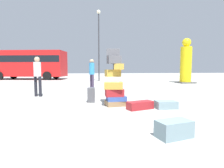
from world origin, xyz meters
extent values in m
plane|color=#9E9E99|center=(0.00, 0.00, 0.00)|extent=(80.00, 80.00, 0.00)
cube|color=olive|center=(-0.06, 0.44, 0.08)|extent=(0.73, 0.57, 0.17)
cube|color=#334F99|center=(-0.06, 0.42, 0.24)|extent=(0.64, 0.47, 0.15)
cube|color=maroon|center=(-0.13, 0.41, 0.43)|extent=(0.58, 0.42, 0.24)
cube|color=#B28C33|center=(-0.16, 0.38, 0.66)|extent=(0.63, 0.49, 0.22)
cube|color=beige|center=(-0.18, 0.48, 0.86)|extent=(0.51, 0.40, 0.17)
cube|color=#B28C33|center=(-0.16, 0.55, 1.05)|extent=(0.51, 0.39, 0.23)
cube|color=#B28C33|center=(0.01, 0.35, 1.26)|extent=(0.35, 0.27, 0.19)
cube|color=#4C4C51|center=(-0.14, 0.40, 1.48)|extent=(0.45, 0.35, 0.24)
cube|color=#4C4C51|center=(-0.13, 0.64, 1.72)|extent=(0.46, 0.36, 0.24)
cube|color=#4C4C51|center=(-0.85, 1.15, 0.26)|extent=(0.27, 0.32, 0.52)
cube|color=gray|center=(0.52, -2.30, 0.15)|extent=(0.67, 0.47, 0.30)
cube|color=gray|center=(1.37, -0.16, 0.11)|extent=(0.62, 0.43, 0.23)
cube|color=maroon|center=(0.56, -0.16, 0.12)|extent=(0.84, 0.54, 0.23)
cylinder|color=black|center=(0.44, 3.61, 0.43)|extent=(0.12, 0.12, 0.85)
cylinder|color=black|center=(0.41, 3.39, 0.43)|extent=(0.12, 0.12, 0.85)
cylinder|color=#26262D|center=(0.43, 3.50, 1.18)|extent=(0.30, 0.30, 0.65)
sphere|color=tan|center=(0.43, 3.50, 1.61)|extent=(0.22, 0.22, 0.22)
cylinder|color=black|center=(-3.20, 2.79, 0.43)|extent=(0.12, 0.12, 0.87)
cylinder|color=black|center=(-3.00, 2.71, 0.43)|extent=(0.12, 0.12, 0.87)
cylinder|color=white|center=(-3.10, 2.75, 1.17)|extent=(0.30, 0.30, 0.61)
sphere|color=tan|center=(-3.10, 2.75, 1.59)|extent=(0.22, 0.22, 0.22)
cylinder|color=#3F334C|center=(-0.79, 5.09, 0.43)|extent=(0.12, 0.12, 0.86)
cylinder|color=#3F334C|center=(-0.69, 4.89, 0.43)|extent=(0.12, 0.12, 0.86)
cylinder|color=#338CCC|center=(-0.74, 4.99, 1.19)|extent=(0.30, 0.30, 0.66)
sphere|color=tan|center=(-0.74, 4.99, 1.63)|extent=(0.22, 0.22, 0.22)
cylinder|color=yellow|center=(7.10, 8.49, 1.49)|extent=(0.90, 0.90, 2.99)
sphere|color=yellow|center=(7.10, 8.49, 3.34)|extent=(0.70, 0.70, 0.70)
cube|color=#4C4C4C|center=(7.10, 8.49, 0.05)|extent=(1.26, 1.26, 0.10)
cube|color=red|center=(-7.52, 15.66, 1.75)|extent=(8.37, 3.98, 2.80)
cube|color=black|center=(-7.52, 15.66, 2.24)|extent=(8.22, 3.97, 0.70)
cylinder|color=black|center=(-4.72, 16.39, 0.45)|extent=(0.93, 0.42, 0.90)
cylinder|color=black|center=(-5.19, 13.94, 0.45)|extent=(0.93, 0.42, 0.90)
cylinder|color=black|center=(-9.86, 17.38, 0.45)|extent=(0.93, 0.42, 0.90)
cylinder|color=#333338|center=(0.12, 12.11, 3.24)|extent=(0.12, 0.12, 6.48)
sphere|color=#F2F2CC|center=(0.12, 12.11, 6.60)|extent=(0.36, 0.36, 0.36)
camera|label=1|loc=(-0.96, -5.08, 1.20)|focal=27.99mm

